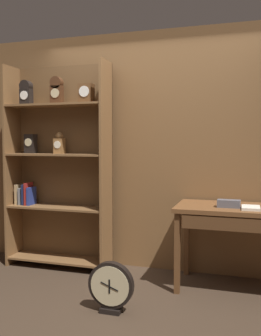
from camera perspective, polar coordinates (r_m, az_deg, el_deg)
name	(u,v)px	position (r m, az deg, el deg)	size (l,w,h in m)	color
ground_plane	(114,319)	(3.27, -2.46, -21.53)	(10.00, 10.00, 0.00)	#3D2D21
back_wood_panel	(155,151)	(4.21, 3.63, 2.50)	(4.80, 0.05, 2.60)	brown
bookshelf	(57,164)	(4.36, -10.80, 0.54)	(1.18, 0.34, 2.25)	brown
workbench	(247,217)	(3.75, 16.92, -7.05)	(1.31, 0.64, 0.80)	brown
toolbox_small	(229,204)	(3.68, 14.40, -5.15)	(0.21, 0.10, 0.07)	#595960
open_repair_manual	(251,208)	(3.64, 17.45, -5.67)	(0.16, 0.22, 0.03)	silver
round_clock_large	(111,287)	(3.30, -2.92, -17.21)	(0.38, 0.11, 0.42)	black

